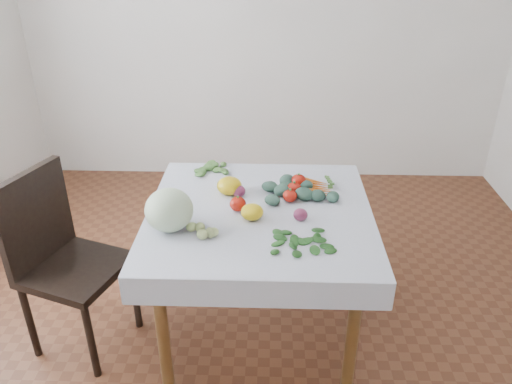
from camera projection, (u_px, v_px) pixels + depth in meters
ground at (259, 324)px, 2.86m from camera, size 4.00×4.00×0.00m
back_wall at (267, 21)px, 3.99m from camera, size 4.00×0.04×2.70m
table at (260, 228)px, 2.56m from camera, size 1.00×1.00×0.75m
tablecloth at (260, 211)px, 2.51m from camera, size 1.12×1.12×0.01m
chair at (59, 251)px, 2.52m from camera, size 0.57×0.57×0.99m
cabbage at (169, 210)px, 2.31m from camera, size 0.23×0.23×0.20m
tomato_a at (294, 189)px, 2.65m from camera, size 0.08×0.08×0.07m
tomato_b at (299, 181)px, 2.72m from camera, size 0.09×0.09×0.07m
tomato_c at (238, 204)px, 2.49m from camera, size 0.09×0.09×0.07m
tomato_d at (290, 196)px, 2.58m from camera, size 0.10×0.10×0.07m
heirloom_back at (229, 186)px, 2.65m from camera, size 0.17×0.17×0.09m
heirloom_front at (252, 212)px, 2.42m from camera, size 0.12×0.12×0.08m
onion_a at (239, 191)px, 2.63m from camera, size 0.09×0.09×0.06m
onion_b at (300, 215)px, 2.41m from camera, size 0.08×0.08×0.06m
tomatillo_cluster at (202, 231)px, 2.30m from camera, size 0.14×0.10×0.04m
carrot_bunch at (315, 188)px, 2.69m from camera, size 0.18×0.25×0.03m
kale_bunch at (304, 192)px, 2.63m from camera, size 0.34×0.33×0.05m
basil_bunch at (303, 243)px, 2.24m from camera, size 0.27×0.23×0.01m
dill_bunch at (215, 169)px, 2.92m from camera, size 0.23×0.17×0.02m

